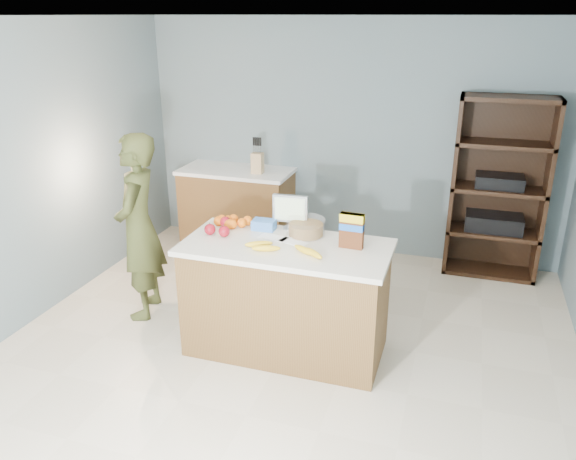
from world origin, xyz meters
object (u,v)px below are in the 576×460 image
(cereal_box, at_px, (352,228))
(counter_peninsula, at_px, (286,302))
(shelving_unit, at_px, (498,191))
(person, at_px, (139,227))
(tv, at_px, (290,210))

(cereal_box, bearing_deg, counter_peninsula, -168.61)
(shelving_unit, relative_size, person, 1.11)
(person, relative_size, tv, 5.74)
(counter_peninsula, relative_size, shelving_unit, 0.87)
(shelving_unit, height_order, tv, shelving_unit)
(person, relative_size, cereal_box, 6.13)
(counter_peninsula, relative_size, person, 0.96)
(shelving_unit, distance_m, person, 3.47)
(shelving_unit, bearing_deg, person, -147.59)
(tv, relative_size, cereal_box, 1.07)
(tv, bearing_deg, cereal_box, -23.00)
(counter_peninsula, bearing_deg, cereal_box, 11.39)
(counter_peninsula, xyz_separation_m, shelving_unit, (1.55, 2.05, 0.45))
(counter_peninsula, bearing_deg, person, 172.25)
(shelving_unit, bearing_deg, cereal_box, -118.86)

